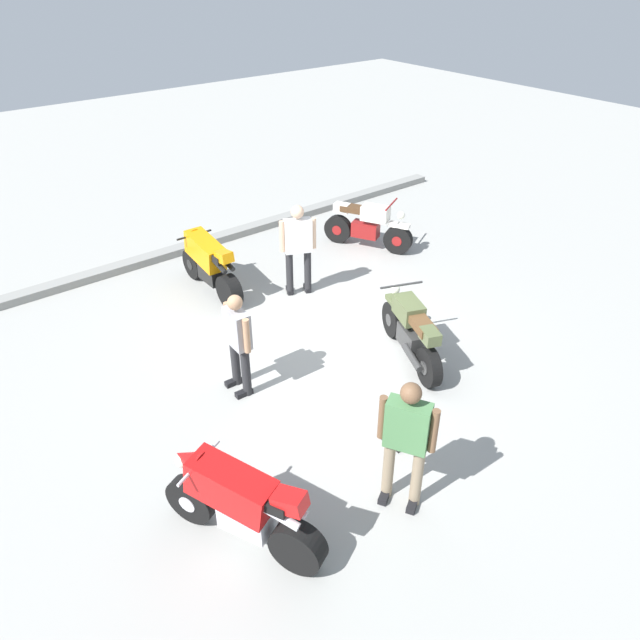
{
  "coord_description": "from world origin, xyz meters",
  "views": [
    {
      "loc": [
        -4.84,
        -6.04,
        5.52
      ],
      "look_at": [
        -0.27,
        -0.2,
        0.75
      ],
      "focal_mm": 33.06,
      "sensor_mm": 36.0,
      "label": 1
    }
  ],
  "objects": [
    {
      "name": "person_in_white_shirt",
      "position": [
        0.73,
        1.71,
        0.99
      ],
      "size": [
        0.64,
        0.46,
        1.72
      ],
      "rotation": [
        0.0,
        0.0,
        1.15
      ],
      "color": "#262628",
      "rests_on": "ground"
    },
    {
      "name": "motorcycle_red_sportbike",
      "position": [
        -2.96,
        -2.27,
        0.59
      ],
      "size": [
        1.04,
        1.85,
        1.14
      ],
      "rotation": [
        0.0,
        0.0,
        2.01
      ],
      "color": "black",
      "rests_on": "ground"
    },
    {
      "name": "person_in_gray_shirt",
      "position": [
        -1.59,
        -0.03,
        0.88
      ],
      "size": [
        0.32,
        0.62,
        1.57
      ],
      "rotation": [
        0.0,
        0.0,
        3.1
      ],
      "color": "#262628",
      "rests_on": "ground"
    },
    {
      "name": "motorcycle_olive_vintage",
      "position": [
        0.87,
        -1.01,
        0.49
      ],
      "size": [
        0.98,
        1.87,
        1.07
      ],
      "rotation": [
        0.0,
        0.0,
        1.19
      ],
      "color": "black",
      "rests_on": "ground"
    },
    {
      "name": "ground_plane",
      "position": [
        0.0,
        0.0,
        0.0
      ],
      "size": [
        40.0,
        40.0,
        0.0
      ],
      "primitive_type": "plane",
      "color": "#9E9E99"
    },
    {
      "name": "person_in_green_shirt",
      "position": [
        -1.2,
        -2.92,
        0.98
      ],
      "size": [
        0.49,
        0.62,
        1.71
      ],
      "rotation": [
        0.0,
        0.0,
        3.66
      ],
      "color": "gray",
      "rests_on": "ground"
    },
    {
      "name": "motorcycle_cream_vintage",
      "position": [
        3.03,
        2.39,
        0.49
      ],
      "size": [
        1.06,
        1.8,
        1.07
      ],
      "rotation": [
        0.0,
        0.0,
        5.19
      ],
      "color": "black",
      "rests_on": "ground"
    },
    {
      "name": "traffic_cone",
      "position": [
        -0.53,
        -2.21,
        0.26
      ],
      "size": [
        0.36,
        0.36,
        0.53
      ],
      "color": "black",
      "rests_on": "ground"
    },
    {
      "name": "curb_edge",
      "position": [
        0.0,
        4.6,
        0.07
      ],
      "size": [
        14.0,
        0.3,
        0.15
      ],
      "primitive_type": "cube",
      "color": "gray",
      "rests_on": "ground"
    },
    {
      "name": "motorcycle_orange_sportbike",
      "position": [
        -0.52,
        2.78,
        0.59
      ],
      "size": [
        0.7,
        1.95,
        1.14
      ],
      "rotation": [
        0.0,
        0.0,
        1.57
      ],
      "color": "black",
      "rests_on": "ground"
    }
  ]
}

